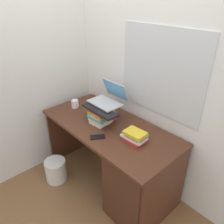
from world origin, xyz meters
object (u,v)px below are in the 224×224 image
at_px(mug, 75,104).
at_px(desk, 133,172).
at_px(keyboard, 100,110).
at_px(book_stack_tall, 105,111).
at_px(cell_phone, 98,137).
at_px(computer_mouse, 128,132).
at_px(book_stack_side, 135,136).
at_px(wastebasket, 56,170).
at_px(laptop, 109,97).
at_px(book_stack_keyboard_riser, 100,117).

bearing_deg(mug, desk, 0.03).
xyz_separation_m(keyboard, mug, (-0.46, 0.01, -0.11)).
bearing_deg(book_stack_tall, cell_phone, -51.58).
bearing_deg(computer_mouse, book_stack_side, -17.27).
bearing_deg(wastebasket, computer_mouse, 36.32).
bearing_deg(computer_mouse, laptop, 166.28).
relative_size(book_stack_tall, keyboard, 0.56).
relative_size(book_stack_keyboard_riser, mug, 1.93).
xyz_separation_m(laptop, wastebasket, (-0.29, -0.57, -0.85)).
bearing_deg(laptop, book_stack_side, -14.66).
bearing_deg(cell_phone, laptop, 156.84).
bearing_deg(wastebasket, book_stack_side, 29.48).
relative_size(book_stack_side, computer_mouse, 2.22).
height_order(book_stack_keyboard_riser, book_stack_side, book_stack_keyboard_riser).
distance_m(laptop, cell_phone, 0.46).
distance_m(mug, cell_phone, 0.67).
xyz_separation_m(book_stack_side, computer_mouse, (-0.13, 0.04, -0.03)).
height_order(keyboard, wastebasket, keyboard).
bearing_deg(wastebasket, laptop, 62.63).
xyz_separation_m(laptop, keyboard, (0.04, -0.17, -0.07)).
xyz_separation_m(keyboard, computer_mouse, (0.32, 0.08, -0.14)).
distance_m(laptop, wastebasket, 1.06).
xyz_separation_m(mug, wastebasket, (0.13, -0.41, -0.67)).
height_order(laptop, keyboard, laptop).
relative_size(book_stack_side, keyboard, 0.55).
relative_size(desk, laptop, 4.40).
bearing_deg(cell_phone, book_stack_side, 72.89).
height_order(computer_mouse, wastebasket, computer_mouse).
relative_size(desk, computer_mouse, 14.33).
xyz_separation_m(book_stack_side, mug, (-0.91, -0.03, -0.00)).
relative_size(book_stack_side, laptop, 0.68).
height_order(book_stack_side, computer_mouse, book_stack_side).
xyz_separation_m(desk, book_stack_keyboard_riser, (-0.48, -0.01, 0.41)).
xyz_separation_m(book_stack_tall, laptop, (0.00, 0.06, 0.14)).
distance_m(desk, laptop, 0.78).
distance_m(computer_mouse, wastebasket, 1.03).
distance_m(book_stack_tall, book_stack_keyboard_riser, 0.11).
bearing_deg(wastebasket, mug, 107.01).
bearing_deg(keyboard, mug, 178.95).
xyz_separation_m(desk, book_stack_side, (-0.03, 0.03, 0.39)).
height_order(desk, keyboard, keyboard).
height_order(desk, computer_mouse, computer_mouse).
bearing_deg(computer_mouse, book_stack_keyboard_riser, -166.04).
xyz_separation_m(book_stack_keyboard_riser, mug, (-0.46, 0.01, -0.03)).
height_order(book_stack_tall, keyboard, book_stack_tall).
height_order(book_stack_keyboard_riser, cell_phone, book_stack_keyboard_riser).
height_order(desk, laptop, laptop).
distance_m(book_stack_tall, computer_mouse, 0.37).
relative_size(keyboard, mug, 3.55).
relative_size(desk, book_stack_side, 6.45).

